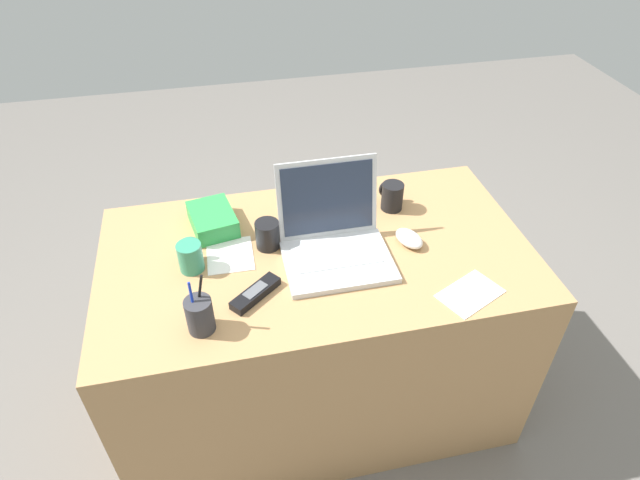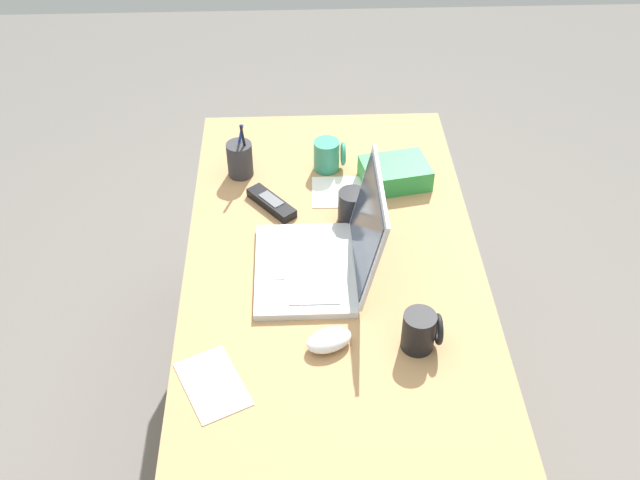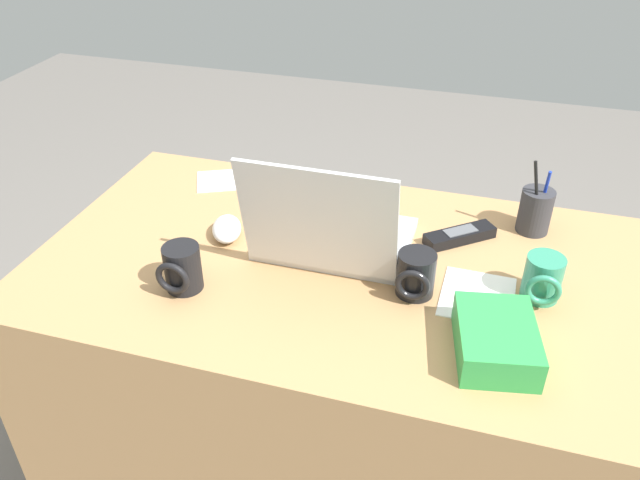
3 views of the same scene
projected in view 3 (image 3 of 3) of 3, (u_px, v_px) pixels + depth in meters
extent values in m
cube|color=tan|center=(346.00, 387.00, 1.49)|extent=(1.29, 0.72, 0.71)
cube|color=silver|center=(337.00, 238.00, 1.36)|extent=(0.31, 0.23, 0.02)
cube|color=silver|center=(334.00, 239.00, 1.34)|extent=(0.26, 0.12, 0.00)
cube|color=silver|center=(345.00, 217.00, 1.41)|extent=(0.09, 0.05, 0.00)
cube|color=silver|center=(317.00, 222.00, 1.17)|extent=(0.30, 0.06, 0.24)
cube|color=#283347|center=(318.00, 220.00, 1.18)|extent=(0.27, 0.05, 0.21)
ellipsoid|color=white|center=(227.00, 229.00, 1.37)|extent=(0.10, 0.12, 0.04)
cylinder|color=#338C6B|center=(543.00, 279.00, 1.18)|extent=(0.07, 0.07, 0.09)
torus|color=#338C6B|center=(543.00, 290.00, 1.14)|extent=(0.06, 0.01, 0.06)
cylinder|color=black|center=(183.00, 268.00, 1.21)|extent=(0.07, 0.07, 0.09)
torus|color=black|center=(172.00, 278.00, 1.17)|extent=(0.07, 0.01, 0.07)
cylinder|color=black|center=(416.00, 274.00, 1.19)|extent=(0.07, 0.07, 0.09)
torus|color=black|center=(412.00, 285.00, 1.16)|extent=(0.06, 0.01, 0.06)
cube|color=black|center=(460.00, 236.00, 1.36)|extent=(0.15, 0.13, 0.02)
cube|color=#595B60|center=(460.00, 231.00, 1.35)|extent=(0.07, 0.07, 0.00)
cylinder|color=#333338|center=(535.00, 211.00, 1.38)|extent=(0.07, 0.07, 0.10)
cylinder|color=#1933B2|center=(544.00, 196.00, 1.35)|extent=(0.01, 0.04, 0.13)
cylinder|color=black|center=(537.00, 195.00, 1.34)|extent=(0.04, 0.02, 0.15)
cube|color=green|center=(496.00, 340.00, 1.06)|extent=(0.16, 0.20, 0.06)
cube|color=white|center=(232.00, 180.00, 1.60)|extent=(0.20, 0.17, 0.00)
cube|color=white|center=(477.00, 296.00, 1.21)|extent=(0.14, 0.16, 0.00)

